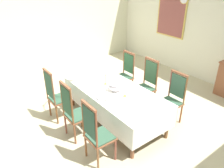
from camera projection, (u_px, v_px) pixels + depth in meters
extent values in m
cube|color=#B9B190|center=(115.00, 120.00, 4.98)|extent=(7.03, 6.62, 0.04)
cube|color=silver|center=(214.00, 24.00, 6.01)|extent=(7.03, 0.08, 3.34)
cube|color=silver|center=(43.00, 18.00, 6.74)|extent=(0.08, 6.62, 3.34)
cylinder|color=brown|center=(72.00, 92.00, 5.34)|extent=(0.07, 0.07, 0.71)
cylinder|color=brown|center=(133.00, 142.00, 3.80)|extent=(0.07, 0.07, 0.71)
cylinder|color=brown|center=(103.00, 82.00, 5.82)|extent=(0.07, 0.07, 0.71)
cylinder|color=brown|center=(168.00, 123.00, 4.28)|extent=(0.07, 0.07, 0.71)
cube|color=brown|center=(115.00, 93.00, 4.66)|extent=(2.25, 0.97, 0.08)
cube|color=brown|center=(115.00, 91.00, 4.64)|extent=(2.37, 1.09, 0.03)
cube|color=white|center=(115.00, 90.00, 4.63)|extent=(2.39, 1.11, 0.00)
cube|color=white|center=(93.00, 108.00, 4.44)|extent=(2.39, 0.00, 0.45)
cube|color=white|center=(134.00, 92.00, 5.03)|extent=(2.39, 0.00, 0.45)
cube|color=white|center=(86.00, 80.00, 5.58)|extent=(0.00, 1.11, 0.45)
cube|color=white|center=(156.00, 128.00, 3.89)|extent=(0.00, 1.11, 0.45)
cylinder|color=brown|center=(64.00, 102.00, 5.20)|extent=(0.04, 0.04, 0.45)
cylinder|color=brown|center=(72.00, 109.00, 4.93)|extent=(0.04, 0.04, 0.45)
cylinder|color=brown|center=(50.00, 107.00, 5.00)|extent=(0.04, 0.04, 0.45)
cylinder|color=brown|center=(57.00, 115.00, 4.73)|extent=(0.04, 0.04, 0.45)
cube|color=brown|center=(60.00, 99.00, 4.86)|extent=(0.44, 0.42, 0.03)
cube|color=#31543F|center=(60.00, 98.00, 4.85)|extent=(0.40, 0.38, 0.02)
cylinder|color=brown|center=(46.00, 84.00, 4.73)|extent=(0.03, 0.03, 0.69)
cylinder|color=brown|center=(53.00, 91.00, 4.45)|extent=(0.03, 0.03, 0.69)
cube|color=#2F5540|center=(49.00, 86.00, 4.58)|extent=(0.34, 0.02, 0.53)
cube|color=brown|center=(47.00, 72.00, 4.44)|extent=(0.40, 0.04, 0.04)
cylinder|color=brown|center=(122.00, 91.00, 5.68)|extent=(0.04, 0.04, 0.45)
cylinder|color=brown|center=(113.00, 85.00, 5.95)|extent=(0.04, 0.04, 0.45)
cylinder|color=brown|center=(132.00, 87.00, 5.87)|extent=(0.04, 0.04, 0.45)
cylinder|color=brown|center=(123.00, 82.00, 6.14)|extent=(0.04, 0.04, 0.45)
cube|color=brown|center=(123.00, 78.00, 5.81)|extent=(0.44, 0.42, 0.03)
cube|color=#31543F|center=(123.00, 77.00, 5.80)|extent=(0.40, 0.38, 0.02)
cylinder|color=brown|center=(134.00, 67.00, 5.62)|extent=(0.03, 0.03, 0.64)
cylinder|color=brown|center=(124.00, 62.00, 5.90)|extent=(0.03, 0.03, 0.64)
cube|color=#2C5939|center=(129.00, 63.00, 5.74)|extent=(0.34, 0.02, 0.48)
cube|color=brown|center=(129.00, 53.00, 5.61)|extent=(0.40, 0.04, 0.04)
cylinder|color=brown|center=(81.00, 118.00, 4.64)|extent=(0.04, 0.04, 0.45)
cylinder|color=brown|center=(91.00, 127.00, 4.37)|extent=(0.04, 0.04, 0.45)
cylinder|color=brown|center=(66.00, 124.00, 4.45)|extent=(0.04, 0.04, 0.45)
cylinder|color=brown|center=(75.00, 134.00, 4.18)|extent=(0.04, 0.04, 0.45)
cube|color=brown|center=(77.00, 116.00, 4.30)|extent=(0.44, 0.42, 0.03)
cube|color=#31543F|center=(77.00, 115.00, 4.29)|extent=(0.40, 0.38, 0.02)
cylinder|color=brown|center=(62.00, 98.00, 4.17)|extent=(0.03, 0.03, 0.71)
cylinder|color=brown|center=(72.00, 108.00, 3.89)|extent=(0.03, 0.03, 0.71)
cube|color=#2D533A|center=(67.00, 101.00, 4.02)|extent=(0.34, 0.02, 0.54)
cube|color=brown|center=(65.00, 85.00, 3.87)|extent=(0.40, 0.04, 0.04)
cylinder|color=brown|center=(143.00, 104.00, 5.13)|extent=(0.04, 0.04, 0.45)
cylinder|color=brown|center=(132.00, 97.00, 5.40)|extent=(0.04, 0.04, 0.45)
cylinder|color=brown|center=(154.00, 99.00, 5.32)|extent=(0.04, 0.04, 0.45)
cylinder|color=brown|center=(143.00, 93.00, 5.59)|extent=(0.04, 0.04, 0.45)
cube|color=brown|center=(144.00, 89.00, 5.25)|extent=(0.44, 0.42, 0.03)
cube|color=#31543F|center=(144.00, 88.00, 5.24)|extent=(0.40, 0.38, 0.02)
cylinder|color=brown|center=(157.00, 76.00, 5.05)|extent=(0.03, 0.03, 0.69)
cylinder|color=brown|center=(145.00, 71.00, 5.33)|extent=(0.03, 0.03, 0.69)
cube|color=#315639|center=(151.00, 72.00, 5.17)|extent=(0.34, 0.02, 0.52)
cube|color=brown|center=(152.00, 60.00, 5.03)|extent=(0.40, 0.04, 0.04)
cylinder|color=brown|center=(103.00, 138.00, 4.09)|extent=(0.04, 0.04, 0.45)
cylinder|color=brown|center=(115.00, 150.00, 3.82)|extent=(0.04, 0.04, 0.45)
cylinder|color=brown|center=(86.00, 146.00, 3.90)|extent=(0.04, 0.04, 0.45)
cylinder|color=brown|center=(98.00, 159.00, 3.63)|extent=(0.04, 0.04, 0.45)
cube|color=brown|center=(100.00, 137.00, 3.75)|extent=(0.44, 0.42, 0.03)
cube|color=#31543F|center=(100.00, 136.00, 3.74)|extent=(0.40, 0.38, 0.02)
cylinder|color=brown|center=(83.00, 118.00, 3.63)|extent=(0.03, 0.03, 0.69)
cylinder|color=brown|center=(96.00, 131.00, 3.35)|extent=(0.03, 0.03, 0.69)
cube|color=#2D513F|center=(89.00, 123.00, 3.47)|extent=(0.34, 0.02, 0.52)
cube|color=brown|center=(88.00, 106.00, 3.33)|extent=(0.40, 0.04, 0.04)
cylinder|color=brown|center=(170.00, 120.00, 4.58)|extent=(0.04, 0.04, 0.45)
cylinder|color=brown|center=(156.00, 112.00, 4.85)|extent=(0.04, 0.04, 0.45)
cylinder|color=brown|center=(181.00, 114.00, 4.77)|extent=(0.04, 0.04, 0.45)
cylinder|color=brown|center=(167.00, 106.00, 5.04)|extent=(0.04, 0.04, 0.45)
cube|color=brown|center=(170.00, 103.00, 4.70)|extent=(0.44, 0.42, 0.03)
cube|color=#31543F|center=(170.00, 102.00, 4.69)|extent=(0.40, 0.38, 0.02)
cylinder|color=brown|center=(185.00, 91.00, 4.52)|extent=(0.03, 0.03, 0.63)
cylinder|color=brown|center=(170.00, 84.00, 4.79)|extent=(0.03, 0.03, 0.63)
cube|color=#345743|center=(178.00, 86.00, 4.64)|extent=(0.34, 0.02, 0.48)
cube|color=brown|center=(180.00, 73.00, 4.51)|extent=(0.40, 0.04, 0.04)
cylinder|color=white|center=(115.00, 90.00, 4.61)|extent=(0.16, 0.16, 0.02)
ellipsoid|color=white|center=(115.00, 87.00, 4.57)|extent=(0.30, 0.30, 0.13)
ellipsoid|color=white|center=(115.00, 83.00, 4.54)|extent=(0.27, 0.27, 0.10)
sphere|color=#3C4C8D|center=(115.00, 81.00, 4.51)|extent=(0.03, 0.03, 0.03)
cylinder|color=gold|center=(106.00, 84.00, 4.86)|extent=(0.07, 0.07, 0.02)
cylinder|color=gold|center=(105.00, 79.00, 4.81)|extent=(0.02, 0.02, 0.21)
cone|color=gold|center=(105.00, 75.00, 4.76)|extent=(0.04, 0.04, 0.02)
cylinder|color=silver|center=(105.00, 72.00, 4.73)|extent=(0.02, 0.02, 0.10)
cylinder|color=gold|center=(125.00, 96.00, 4.39)|extent=(0.07, 0.07, 0.02)
cylinder|color=gold|center=(125.00, 91.00, 4.35)|extent=(0.02, 0.02, 0.20)
cone|color=gold|center=(125.00, 87.00, 4.30)|extent=(0.04, 0.04, 0.02)
cylinder|color=silver|center=(125.00, 84.00, 4.27)|extent=(0.02, 0.02, 0.10)
cylinder|color=white|center=(100.00, 98.00, 4.31)|extent=(0.15, 0.15, 0.03)
cylinder|color=white|center=(100.00, 98.00, 4.31)|extent=(0.12, 0.12, 0.02)
torus|color=#3C4C8D|center=(100.00, 97.00, 4.30)|extent=(0.14, 0.14, 0.01)
cylinder|color=white|center=(77.00, 81.00, 4.97)|extent=(0.16, 0.16, 0.03)
cylinder|color=white|center=(77.00, 81.00, 4.97)|extent=(0.13, 0.13, 0.02)
torus|color=#3C4C8D|center=(77.00, 80.00, 4.97)|extent=(0.16, 0.16, 0.01)
cube|color=gold|center=(102.00, 101.00, 4.23)|extent=(0.05, 0.14, 0.00)
ellipsoid|color=gold|center=(106.00, 100.00, 4.26)|extent=(0.03, 0.05, 0.01)
cube|color=gold|center=(73.00, 80.00, 5.03)|extent=(0.04, 0.14, 0.00)
ellipsoid|color=gold|center=(76.00, 79.00, 5.09)|extent=(0.03, 0.05, 0.01)
cube|color=#D1B251|center=(172.00, 14.00, 6.94)|extent=(1.06, 0.04, 1.39)
cube|color=brown|center=(171.00, 14.00, 6.93)|extent=(0.98, 0.01, 1.31)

